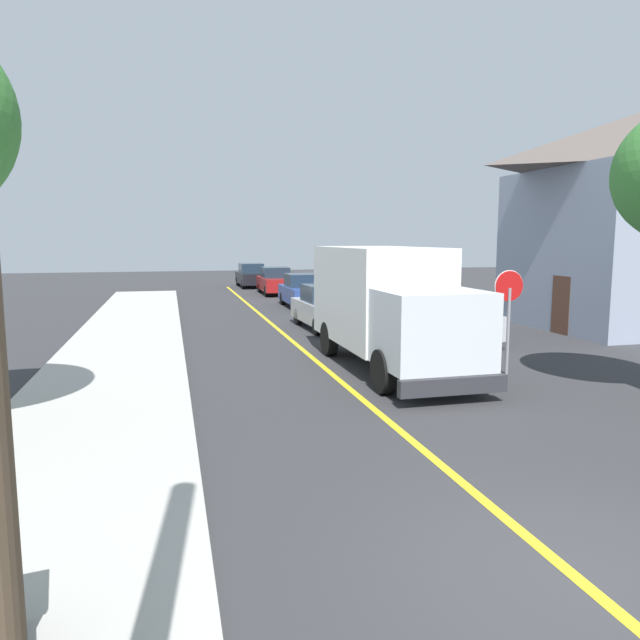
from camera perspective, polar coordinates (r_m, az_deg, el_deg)
name	(u,v)px	position (r m, az deg, el deg)	size (l,w,h in m)	color
ground_plane	(577,578)	(7.15, 23.28, -21.66)	(120.00, 120.00, 0.00)	#303033
sidewalk_curb	(72,473)	(9.61, -22.56, -13.33)	(3.60, 60.00, 0.15)	#ADAAA3
centre_line_yellow	(327,370)	(15.77, 0.70, -4.80)	(0.16, 56.00, 0.01)	gold
box_truck	(387,302)	(15.95, 6.43, 1.72)	(2.46, 7.20, 3.20)	silver
parked_car_near	(327,308)	(22.83, 0.66, 1.13)	(1.97, 4.47, 1.67)	#B7B7BC
parked_car_mid	(303,291)	(30.05, -1.61, 2.73)	(1.81, 4.40, 1.67)	#2D4793
parked_car_far	(276,281)	(37.17, -4.25, 3.68)	(1.83, 4.41, 1.67)	maroon
parked_car_furthest	(251,276)	(42.85, -6.54, 4.20)	(1.86, 4.42, 1.67)	black
parked_van_across	(450,317)	(20.70, 12.23, 0.26)	(1.89, 4.43, 1.67)	#B7B7BC
stop_sign	(509,302)	(15.80, 17.53, 1.67)	(0.80, 0.10, 2.65)	gray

